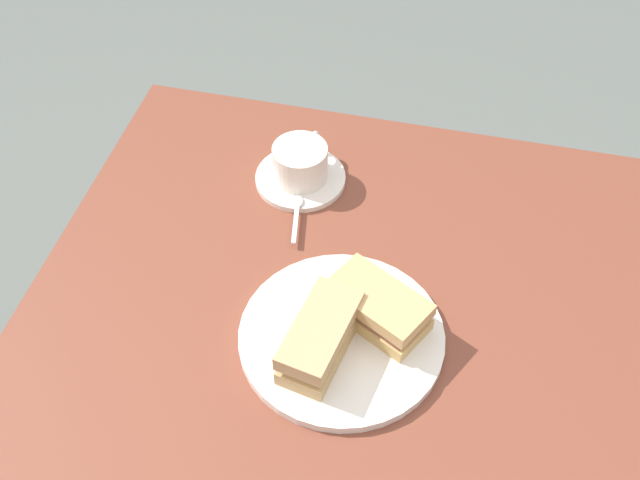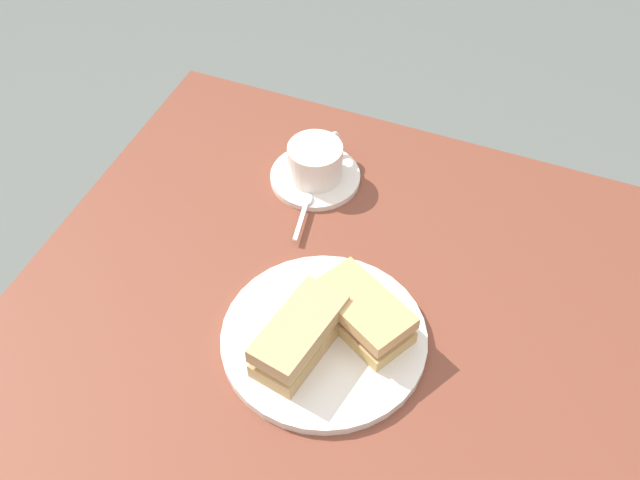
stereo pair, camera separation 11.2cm
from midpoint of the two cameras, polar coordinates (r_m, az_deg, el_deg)
The scene contains 6 objects.
sandwich_plate at distance 1.04m, azimuth -1.34°, elevation -7.43°, with size 0.28×0.28×0.01m, color silver.
sandwich_front at distance 1.00m, azimuth -3.21°, elevation -7.45°, with size 0.15×0.09×0.06m.
sandwich_back at distance 1.03m, azimuth 1.23°, elevation -5.18°, with size 0.13×0.15×0.05m.
coffee_saucer at distance 1.24m, azimuth -4.04°, elevation 4.47°, with size 0.15×0.15×0.01m, color silver.
coffee_cup at distance 1.22m, azimuth -4.10°, elevation 5.74°, with size 0.11×0.09×0.06m.
spoon at distance 1.18m, azimuth -4.45°, elevation 2.04°, with size 0.10×0.03×0.01m.
Camera 1 is at (-0.36, -0.10, 1.65)m, focal length 42.98 mm.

